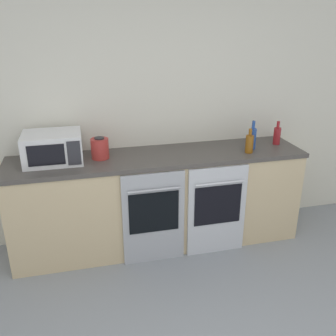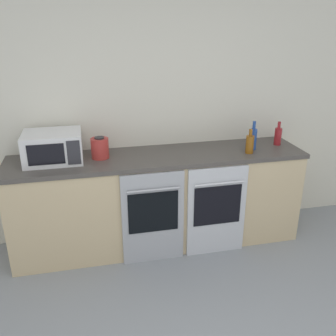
# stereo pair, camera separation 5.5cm
# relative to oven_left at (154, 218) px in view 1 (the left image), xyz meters

# --- Properties ---
(wall_back) EXTENTS (10.00, 0.06, 2.60)m
(wall_back) POSITION_rel_oven_left_xyz_m (0.11, 0.63, 0.85)
(wall_back) COLOR silver
(wall_back) RESTS_ON ground_plane
(counter_back) EXTENTS (2.77, 0.61, 0.93)m
(counter_back) POSITION_rel_oven_left_xyz_m (0.11, 0.31, 0.02)
(counter_back) COLOR #D1B789
(counter_back) RESTS_ON ground_plane
(oven_left) EXTENTS (0.56, 0.06, 0.88)m
(oven_left) POSITION_rel_oven_left_xyz_m (0.00, 0.00, 0.00)
(oven_left) COLOR #A8AAAF
(oven_left) RESTS_ON ground_plane
(oven_right) EXTENTS (0.56, 0.06, 0.88)m
(oven_right) POSITION_rel_oven_left_xyz_m (0.60, 0.00, 0.00)
(oven_right) COLOR silver
(oven_right) RESTS_ON ground_plane
(microwave) EXTENTS (0.50, 0.39, 0.26)m
(microwave) POSITION_rel_oven_left_xyz_m (-0.82, 0.36, 0.61)
(microwave) COLOR silver
(microwave) RESTS_ON counter_back
(bottle_amber) EXTENTS (0.07, 0.07, 0.23)m
(bottle_amber) POSITION_rel_oven_left_xyz_m (0.96, 0.17, 0.57)
(bottle_amber) COLOR #8C5114
(bottle_amber) RESTS_ON counter_back
(bottle_red) EXTENTS (0.07, 0.07, 0.24)m
(bottle_red) POSITION_rel_oven_left_xyz_m (1.34, 0.34, 0.57)
(bottle_red) COLOR maroon
(bottle_red) RESTS_ON counter_back
(bottle_blue) EXTENTS (0.07, 0.07, 0.28)m
(bottle_blue) POSITION_rel_oven_left_xyz_m (1.04, 0.27, 0.59)
(bottle_blue) COLOR #234793
(bottle_blue) RESTS_ON counter_back
(kettle) EXTENTS (0.16, 0.16, 0.20)m
(kettle) POSITION_rel_oven_left_xyz_m (-0.41, 0.35, 0.58)
(kettle) COLOR #B2332D
(kettle) RESTS_ON counter_back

